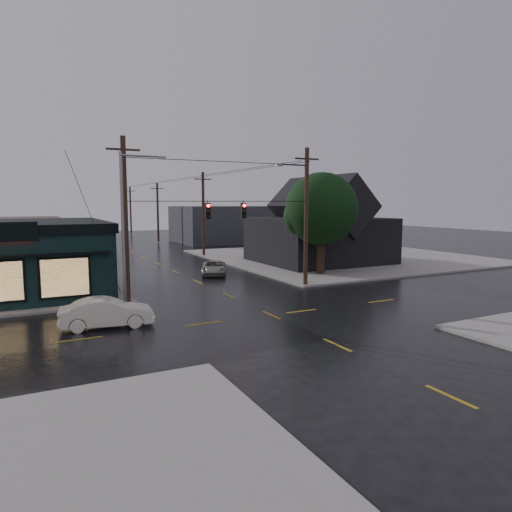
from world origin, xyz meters
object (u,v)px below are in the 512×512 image
utility_pole_nw (128,304)px  sedan_cream (107,313)px  corner_tree (322,209)px  utility_pole_ne (305,286)px  suv_silver (214,268)px

utility_pole_nw → sedan_cream: (-2.02, -4.96, 0.75)m
corner_tree → utility_pole_ne: 7.88m
corner_tree → suv_silver: size_ratio=1.98×
utility_pole_nw → sedan_cream: utility_pole_nw is taller
utility_pole_nw → sedan_cream: size_ratio=2.24×
corner_tree → utility_pole_nw: (-17.01, -3.78, -5.63)m
utility_pole_ne → sedan_cream: (-15.02, -4.96, 0.75)m
utility_pole_ne → sedan_cream: size_ratio=2.24×
utility_pole_ne → utility_pole_nw: bearing=180.0°
utility_pole_ne → sedan_cream: utility_pole_ne is taller
utility_pole_ne → suv_silver: 9.16m
sedan_cream → suv_silver: bearing=-32.6°
corner_tree → utility_pole_ne: (-4.01, -3.78, -5.63)m
utility_pole_ne → suv_silver: bearing=116.3°
utility_pole_ne → sedan_cream: bearing=-161.7°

